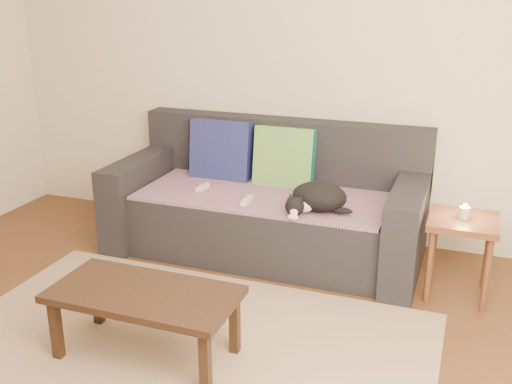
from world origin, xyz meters
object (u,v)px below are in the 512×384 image
sofa (268,208)px  wii_remote_a (203,187)px  side_table (462,232)px  coffee_table (144,299)px  cat (317,198)px  wii_remote_b (247,200)px

sofa → wii_remote_a: 0.47m
side_table → coffee_table: bearing=-139.4°
sofa → cat: 0.55m
wii_remote_b → coffee_table: wii_remote_b is taller
sofa → coffee_table: (-0.13, -1.44, 0.01)m
coffee_table → sofa: bearing=84.7°
wii_remote_a → wii_remote_b: 0.41m
wii_remote_a → wii_remote_b: (0.38, -0.15, 0.00)m
side_table → coffee_table: side_table is taller
cat → side_table: cat is taller
wii_remote_a → side_table: bearing=-90.5°
coffee_table → cat: bearing=64.6°
sofa → cat: sofa is taller
wii_remote_b → side_table: 1.33m
cat → side_table: bearing=-14.1°
sofa → coffee_table: sofa is taller
wii_remote_a → cat: bearing=-96.6°
wii_remote_a → sofa: bearing=-68.8°
sofa → cat: (0.42, -0.28, 0.22)m
sofa → wii_remote_b: bearing=-98.7°
sofa → side_table: sofa is taller
sofa → coffee_table: size_ratio=2.30×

